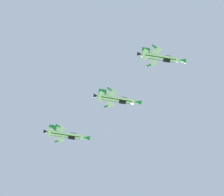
% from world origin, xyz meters
% --- Properties ---
extents(fighter_jet_lead, '(15.27, 9.05, 6.60)m').
position_xyz_m(fighter_jet_lead, '(10.76, 23.83, 158.29)').
color(fighter_jet_lead, silver).
extents(fighter_jet_left_wing, '(15.27, 9.15, 6.33)m').
position_xyz_m(fighter_jet_left_wing, '(-6.27, 33.85, 157.37)').
color(fighter_jet_left_wing, silver).
extents(fighter_jet_right_wing, '(15.27, 9.20, 6.19)m').
position_xyz_m(fighter_jet_right_wing, '(-25.98, 42.63, 159.57)').
color(fighter_jet_right_wing, silver).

